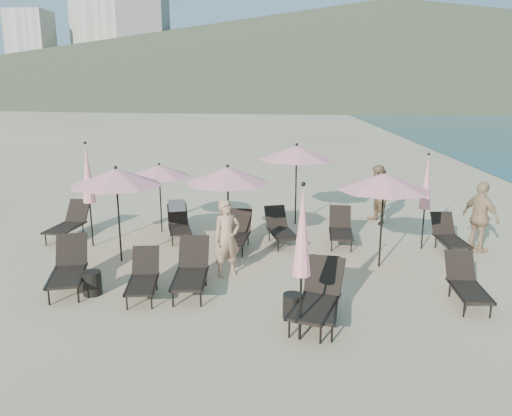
# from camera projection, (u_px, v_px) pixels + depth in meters

# --- Properties ---
(ground) EXTENTS (800.00, 800.00, 0.00)m
(ground) POSITION_uv_depth(u_px,v_px,m) (290.00, 305.00, 9.71)
(ground) COLOR #D6BA8C
(ground) RESTS_ON ground
(volcanic_headland) EXTENTS (690.00, 690.00, 55.00)m
(volcanic_headland) POSITION_uv_depth(u_px,v_px,m) (408.00, 50.00, 293.26)
(volcanic_headland) COLOR brown
(volcanic_headland) RESTS_ON ground
(hotel_skyline) EXTENTS (109.00, 82.00, 55.00)m
(hotel_skyline) POSITION_uv_depth(u_px,v_px,m) (116.00, 51.00, 272.72)
(hotel_skyline) COLOR beige
(hotel_skyline) RESTS_ON ground
(lounger_0) EXTENTS (1.09, 1.85, 1.00)m
(lounger_0) POSITION_uv_depth(u_px,v_px,m) (69.00, 267.00, 10.43)
(lounger_0) COLOR black
(lounger_0) RESTS_ON ground
(lounger_1) EXTENTS (0.78, 1.55, 0.85)m
(lounger_1) POSITION_uv_depth(u_px,v_px,m) (143.00, 277.00, 10.10)
(lounger_1) COLOR black
(lounger_1) RESTS_ON ground
(lounger_2) EXTENTS (0.76, 1.75, 0.99)m
(lounger_2) POSITION_uv_depth(u_px,v_px,m) (191.00, 270.00, 10.31)
(lounger_2) COLOR black
(lounger_2) RESTS_ON ground
(lounger_3) EXTENTS (1.17, 1.85, 1.00)m
(lounger_3) POSITION_uv_depth(u_px,v_px,m) (318.00, 296.00, 8.97)
(lounger_3) COLOR black
(lounger_3) RESTS_ON ground
(lounger_4) EXTENTS (0.89, 1.80, 0.99)m
(lounger_4) POSITION_uv_depth(u_px,v_px,m) (320.00, 296.00, 9.00)
(lounger_4) COLOR black
(lounger_4) RESTS_ON ground
(lounger_5) EXTENTS (0.62, 1.52, 0.87)m
(lounger_5) POSITION_uv_depth(u_px,v_px,m) (466.00, 283.00, 9.77)
(lounger_5) COLOR black
(lounger_5) RESTS_ON ground
(lounger_6) EXTENTS (0.80, 1.73, 0.96)m
(lounger_6) POSITION_uv_depth(u_px,v_px,m) (69.00, 222.00, 14.02)
(lounger_6) COLOR black
(lounger_6) RESTS_ON ground
(lounger_7) EXTENTS (0.97, 1.64, 0.97)m
(lounger_7) POSITION_uv_depth(u_px,v_px,m) (179.00, 221.00, 14.06)
(lounger_7) COLOR black
(lounger_7) RESTS_ON ground
(lounger_8) EXTENTS (0.72, 1.63, 0.91)m
(lounger_8) POSITION_uv_depth(u_px,v_px,m) (237.00, 232.00, 13.12)
(lounger_8) COLOR black
(lounger_8) RESTS_ON ground
(lounger_9) EXTENTS (1.00, 1.68, 0.91)m
(lounger_9) POSITION_uv_depth(u_px,v_px,m) (280.00, 228.00, 13.54)
(lounger_9) COLOR black
(lounger_9) RESTS_ON ground
(lounger_10) EXTENTS (0.70, 1.62, 0.91)m
(lounger_10) POSITION_uv_depth(u_px,v_px,m) (341.00, 228.00, 13.52)
(lounger_10) COLOR black
(lounger_10) RESTS_ON ground
(lounger_11) EXTENTS (0.67, 1.57, 0.88)m
(lounger_11) POSITION_uv_depth(u_px,v_px,m) (449.00, 235.00, 12.90)
(lounger_11) COLOR black
(lounger_11) RESTS_ON ground
(umbrella_open_0) EXTENTS (2.18, 2.18, 2.35)m
(umbrella_open_0) POSITION_uv_depth(u_px,v_px,m) (116.00, 177.00, 11.73)
(umbrella_open_0) COLOR black
(umbrella_open_0) RESTS_ON ground
(umbrella_open_1) EXTENTS (2.15, 2.15, 2.31)m
(umbrella_open_1) POSITION_uv_depth(u_px,v_px,m) (228.00, 175.00, 12.19)
(umbrella_open_1) COLOR black
(umbrella_open_1) RESTS_ON ground
(umbrella_open_2) EXTENTS (2.15, 2.15, 2.31)m
(umbrella_open_2) POSITION_uv_depth(u_px,v_px,m) (384.00, 182.00, 11.35)
(umbrella_open_2) COLOR black
(umbrella_open_2) RESTS_ON ground
(umbrella_open_3) EXTENTS (1.90, 1.90, 2.05)m
(umbrella_open_3) POSITION_uv_depth(u_px,v_px,m) (159.00, 171.00, 14.29)
(umbrella_open_3) COLOR black
(umbrella_open_3) RESTS_ON ground
(umbrella_open_4) EXTENTS (2.34, 2.34, 2.52)m
(umbrella_open_4) POSITION_uv_depth(u_px,v_px,m) (297.00, 153.00, 15.04)
(umbrella_open_4) COLOR black
(umbrella_open_4) RESTS_ON ground
(umbrella_closed_0) EXTENTS (0.32, 0.32, 2.70)m
(umbrella_closed_0) POSITION_uv_depth(u_px,v_px,m) (302.00, 232.00, 7.95)
(umbrella_closed_0) COLOR black
(umbrella_closed_0) RESTS_ON ground
(umbrella_closed_1) EXTENTS (0.30, 0.30, 2.54)m
(umbrella_closed_1) POSITION_uv_depth(u_px,v_px,m) (426.00, 183.00, 12.74)
(umbrella_closed_1) COLOR black
(umbrella_closed_1) RESTS_ON ground
(umbrella_closed_2) EXTENTS (0.33, 0.33, 2.80)m
(umbrella_closed_2) POSITION_uv_depth(u_px,v_px,m) (88.00, 174.00, 12.93)
(umbrella_closed_2) COLOR black
(umbrella_closed_2) RESTS_ON ground
(side_table_0) EXTENTS (0.38, 0.38, 0.49)m
(side_table_0) POSITION_uv_depth(u_px,v_px,m) (92.00, 283.00, 10.17)
(side_table_0) COLOR black
(side_table_0) RESTS_ON ground
(side_table_1) EXTENTS (0.36, 0.36, 0.45)m
(side_table_1) POSITION_uv_depth(u_px,v_px,m) (293.00, 306.00, 9.16)
(side_table_1) COLOR black
(side_table_1) RESTS_ON ground
(beachgoer_a) EXTENTS (0.76, 0.68, 1.75)m
(beachgoer_a) POSITION_uv_depth(u_px,v_px,m) (227.00, 238.00, 11.06)
(beachgoer_a) COLOR tan
(beachgoer_a) RESTS_ON ground
(beachgoer_b) EXTENTS (0.97, 1.08, 1.82)m
(beachgoer_b) POSITION_uv_depth(u_px,v_px,m) (378.00, 195.00, 15.46)
(beachgoer_b) COLOR #916E4B
(beachgoer_b) RESTS_ON ground
(beachgoer_c) EXTENTS (0.92, 1.16, 1.84)m
(beachgoer_c) POSITION_uv_depth(u_px,v_px,m) (480.00, 217.00, 12.68)
(beachgoer_c) COLOR tan
(beachgoer_c) RESTS_ON ground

